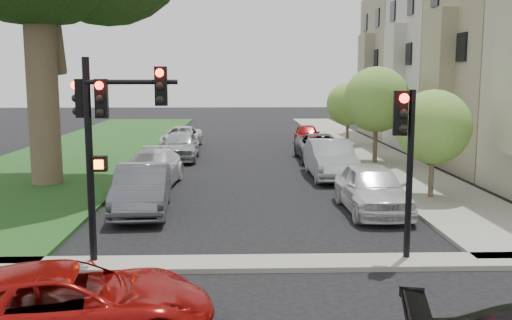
{
  "coord_description": "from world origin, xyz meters",
  "views": [
    {
      "loc": [
        -0.49,
        -10.46,
        4.27
      ],
      "look_at": [
        0.0,
        5.0,
        2.0
      ],
      "focal_mm": 40.0,
      "sensor_mm": 36.0,
      "label": 1
    }
  ],
  "objects_px": {
    "traffic_signal_secondary": "(405,143)",
    "car_parked_8": "(182,137)",
    "small_tree_c": "(348,104)",
    "car_parked_2": "(320,148)",
    "car_parked_5": "(142,189)",
    "small_tree_a": "(433,127)",
    "car_parked_6": "(152,169)",
    "car_parked_0": "(372,188)",
    "small_tree_b": "(376,100)",
    "car_parked_1": "(330,159)",
    "car_parked_7": "(181,146)",
    "car_parked_3": "(307,134)",
    "traffic_signal_main": "(105,124)",
    "car_cross_near": "(67,306)"
  },
  "relations": [
    {
      "from": "traffic_signal_secondary",
      "to": "car_parked_8",
      "type": "relative_size",
      "value": 0.85
    },
    {
      "from": "traffic_signal_secondary",
      "to": "small_tree_c",
      "type": "bearing_deg",
      "value": 82.38
    },
    {
      "from": "car_parked_2",
      "to": "car_parked_5",
      "type": "height_order",
      "value": "car_parked_5"
    },
    {
      "from": "small_tree_a",
      "to": "car_parked_6",
      "type": "bearing_deg",
      "value": 164.47
    },
    {
      "from": "car_parked_0",
      "to": "car_parked_6",
      "type": "bearing_deg",
      "value": 148.47
    },
    {
      "from": "small_tree_b",
      "to": "car_parked_1",
      "type": "xyz_separation_m",
      "value": [
        -2.78,
        -3.63,
        -2.36
      ]
    },
    {
      "from": "car_parked_6",
      "to": "car_parked_7",
      "type": "bearing_deg",
      "value": 90.79
    },
    {
      "from": "car_parked_1",
      "to": "car_parked_3",
      "type": "distance_m",
      "value": 12.06
    },
    {
      "from": "traffic_signal_main",
      "to": "car_parked_2",
      "type": "xyz_separation_m",
      "value": [
        7.13,
        16.03,
        -2.56
      ]
    },
    {
      "from": "car_parked_2",
      "to": "car_parked_8",
      "type": "height_order",
      "value": "car_parked_2"
    },
    {
      "from": "car_parked_0",
      "to": "car_parked_7",
      "type": "height_order",
      "value": "car_parked_0"
    },
    {
      "from": "small_tree_a",
      "to": "traffic_signal_main",
      "type": "distance_m",
      "value": 11.66
    },
    {
      "from": "traffic_signal_secondary",
      "to": "traffic_signal_main",
      "type": "bearing_deg",
      "value": 179.67
    },
    {
      "from": "car_parked_1",
      "to": "car_parked_2",
      "type": "bearing_deg",
      "value": 86.02
    },
    {
      "from": "car_parked_1",
      "to": "car_parked_5",
      "type": "xyz_separation_m",
      "value": [
        -6.95,
        -6.06,
        -0.05
      ]
    },
    {
      "from": "traffic_signal_main",
      "to": "car_parked_8",
      "type": "relative_size",
      "value": 1.0
    },
    {
      "from": "car_cross_near",
      "to": "small_tree_a",
      "type": "bearing_deg",
      "value": -53.75
    },
    {
      "from": "traffic_signal_secondary",
      "to": "car_parked_5",
      "type": "distance_m",
      "value": 8.72
    },
    {
      "from": "car_cross_near",
      "to": "car_parked_6",
      "type": "height_order",
      "value": "car_parked_6"
    },
    {
      "from": "small_tree_a",
      "to": "car_parked_0",
      "type": "height_order",
      "value": "small_tree_a"
    },
    {
      "from": "car_parked_1",
      "to": "car_parked_6",
      "type": "distance_m",
      "value": 7.49
    },
    {
      "from": "car_cross_near",
      "to": "car_parked_0",
      "type": "height_order",
      "value": "car_parked_0"
    },
    {
      "from": "car_parked_6",
      "to": "car_parked_0",
      "type": "bearing_deg",
      "value": -26.48
    },
    {
      "from": "traffic_signal_main",
      "to": "traffic_signal_secondary",
      "type": "height_order",
      "value": "traffic_signal_main"
    },
    {
      "from": "small_tree_c",
      "to": "car_parked_8",
      "type": "xyz_separation_m",
      "value": [
        -10.09,
        -0.33,
        -1.96
      ]
    },
    {
      "from": "car_cross_near",
      "to": "car_parked_6",
      "type": "bearing_deg",
      "value": -9.12
    },
    {
      "from": "traffic_signal_main",
      "to": "car_parked_5",
      "type": "distance_m",
      "value": 5.61
    },
    {
      "from": "traffic_signal_secondary",
      "to": "car_parked_7",
      "type": "xyz_separation_m",
      "value": [
        -6.73,
        16.55,
        -2.02
      ]
    },
    {
      "from": "small_tree_a",
      "to": "small_tree_b",
      "type": "xyz_separation_m",
      "value": [
        0.0,
        8.18,
        0.61
      ]
    },
    {
      "from": "small_tree_b",
      "to": "traffic_signal_secondary",
      "type": "height_order",
      "value": "small_tree_b"
    },
    {
      "from": "car_parked_3",
      "to": "small_tree_c",
      "type": "bearing_deg",
      "value": -27.11
    },
    {
      "from": "car_parked_1",
      "to": "car_parked_2",
      "type": "xyz_separation_m",
      "value": [
        0.28,
        4.94,
        -0.12
      ]
    },
    {
      "from": "car_cross_near",
      "to": "car_parked_7",
      "type": "xyz_separation_m",
      "value": [
        -0.22,
        20.47,
        0.11
      ]
    },
    {
      "from": "traffic_signal_secondary",
      "to": "car_parked_8",
      "type": "distance_m",
      "value": 22.81
    },
    {
      "from": "car_parked_7",
      "to": "traffic_signal_secondary",
      "type": "bearing_deg",
      "value": -68.12
    },
    {
      "from": "car_parked_3",
      "to": "car_parked_0",
      "type": "bearing_deg",
      "value": -88.37
    },
    {
      "from": "car_parked_3",
      "to": "car_parked_6",
      "type": "bearing_deg",
      "value": -117.22
    },
    {
      "from": "car_parked_0",
      "to": "car_parked_2",
      "type": "distance_m",
      "value": 11.18
    },
    {
      "from": "small_tree_a",
      "to": "car_parked_5",
      "type": "xyz_separation_m",
      "value": [
        -9.73,
        -1.51,
        -1.8
      ]
    },
    {
      "from": "traffic_signal_main",
      "to": "car_parked_1",
      "type": "height_order",
      "value": "traffic_signal_main"
    },
    {
      "from": "small_tree_b",
      "to": "car_cross_near",
      "type": "relative_size",
      "value": 1.02
    },
    {
      "from": "car_cross_near",
      "to": "car_parked_2",
      "type": "bearing_deg",
      "value": -30.98
    },
    {
      "from": "small_tree_b",
      "to": "car_parked_5",
      "type": "xyz_separation_m",
      "value": [
        -9.73,
        -9.69,
        -2.41
      ]
    },
    {
      "from": "traffic_signal_main",
      "to": "car_cross_near",
      "type": "height_order",
      "value": "traffic_signal_main"
    },
    {
      "from": "traffic_signal_main",
      "to": "car_parked_7",
      "type": "relative_size",
      "value": 1.05
    },
    {
      "from": "car_cross_near",
      "to": "car_parked_6",
      "type": "xyz_separation_m",
      "value": [
        -0.64,
        13.31,
        0.05
      ]
    },
    {
      "from": "car_parked_3",
      "to": "car_parked_7",
      "type": "height_order",
      "value": "car_parked_7"
    },
    {
      "from": "small_tree_b",
      "to": "traffic_signal_main",
      "type": "relative_size",
      "value": 1.02
    },
    {
      "from": "small_tree_a",
      "to": "car_parked_0",
      "type": "bearing_deg",
      "value": -145.54
    },
    {
      "from": "car_parked_0",
      "to": "car_parked_8",
      "type": "height_order",
      "value": "car_parked_0"
    }
  ]
}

